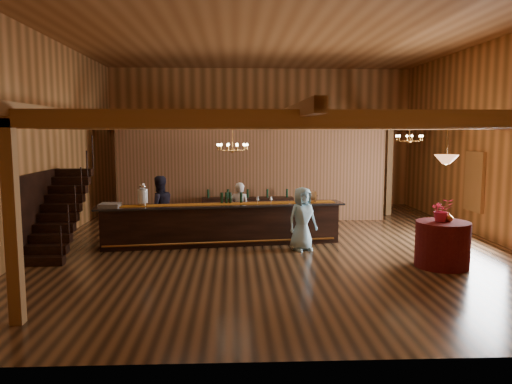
{
  "coord_description": "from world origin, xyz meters",
  "views": [
    {
      "loc": [
        -1.09,
        -13.2,
        3.0
      ],
      "look_at": [
        -0.48,
        0.67,
        1.32
      ],
      "focal_mm": 35.0,
      "sensor_mm": 36.0,
      "label": 1
    }
  ],
  "objects_px": {
    "beverage_dispenser": "(143,195)",
    "raffle_drum": "(310,196)",
    "round_table": "(442,244)",
    "chandelier_left": "(233,147)",
    "tasting_bar": "(222,224)",
    "guest": "(302,219)",
    "floor_plant": "(329,202)",
    "backbar_shelf": "(248,210)",
    "staff_second": "(159,208)",
    "bartender": "(240,210)",
    "chandelier_right": "(409,138)",
    "pendant_lamp": "(446,159)"
  },
  "relations": [
    {
      "from": "raffle_drum",
      "to": "staff_second",
      "type": "xyz_separation_m",
      "value": [
        -4.14,
        0.41,
        -0.37
      ]
    },
    {
      "from": "tasting_bar",
      "to": "chandelier_left",
      "type": "distance_m",
      "value": 2.07
    },
    {
      "from": "beverage_dispenser",
      "to": "chandelier_right",
      "type": "bearing_deg",
      "value": 11.76
    },
    {
      "from": "floor_plant",
      "to": "backbar_shelf",
      "type": "bearing_deg",
      "value": -165.64
    },
    {
      "from": "round_table",
      "to": "guest",
      "type": "bearing_deg",
      "value": 149.77
    },
    {
      "from": "backbar_shelf",
      "to": "tasting_bar",
      "type": "bearing_deg",
      "value": -104.33
    },
    {
      "from": "beverage_dispenser",
      "to": "pendant_lamp",
      "type": "height_order",
      "value": "pendant_lamp"
    },
    {
      "from": "tasting_bar",
      "to": "chandelier_left",
      "type": "height_order",
      "value": "chandelier_left"
    },
    {
      "from": "chandelier_right",
      "to": "staff_second",
      "type": "height_order",
      "value": "chandelier_right"
    },
    {
      "from": "pendant_lamp",
      "to": "staff_second",
      "type": "relative_size",
      "value": 0.5
    },
    {
      "from": "bartender",
      "to": "round_table",
      "type": "bearing_deg",
      "value": 158.5
    },
    {
      "from": "tasting_bar",
      "to": "staff_second",
      "type": "relative_size",
      "value": 3.67
    },
    {
      "from": "beverage_dispenser",
      "to": "chandelier_right",
      "type": "height_order",
      "value": "chandelier_right"
    },
    {
      "from": "chandelier_left",
      "to": "floor_plant",
      "type": "distance_m",
      "value": 5.48
    },
    {
      "from": "tasting_bar",
      "to": "floor_plant",
      "type": "bearing_deg",
      "value": 40.35
    },
    {
      "from": "bartender",
      "to": "tasting_bar",
      "type": "bearing_deg",
      "value": 72.81
    },
    {
      "from": "round_table",
      "to": "staff_second",
      "type": "height_order",
      "value": "staff_second"
    },
    {
      "from": "staff_second",
      "to": "pendant_lamp",
      "type": "bearing_deg",
      "value": 129.68
    },
    {
      "from": "tasting_bar",
      "to": "backbar_shelf",
      "type": "height_order",
      "value": "tasting_bar"
    },
    {
      "from": "guest",
      "to": "staff_second",
      "type": "bearing_deg",
      "value": 135.74
    },
    {
      "from": "backbar_shelf",
      "to": "floor_plant",
      "type": "xyz_separation_m",
      "value": [
        2.83,
        0.72,
        0.14
      ]
    },
    {
      "from": "bartender",
      "to": "staff_second",
      "type": "bearing_deg",
      "value": 17.18
    },
    {
      "from": "raffle_drum",
      "to": "backbar_shelf",
      "type": "xyz_separation_m",
      "value": [
        -1.62,
        2.94,
        -0.84
      ]
    },
    {
      "from": "backbar_shelf",
      "to": "floor_plant",
      "type": "height_order",
      "value": "floor_plant"
    },
    {
      "from": "staff_second",
      "to": "chandelier_left",
      "type": "bearing_deg",
      "value": 137.77
    },
    {
      "from": "tasting_bar",
      "to": "bartender",
      "type": "relative_size",
      "value": 4.13
    },
    {
      "from": "beverage_dispenser",
      "to": "bartender",
      "type": "relative_size",
      "value": 0.38
    },
    {
      "from": "bartender",
      "to": "staff_second",
      "type": "distance_m",
      "value": 2.23
    },
    {
      "from": "chandelier_right",
      "to": "staff_second",
      "type": "distance_m",
      "value": 7.5
    },
    {
      "from": "round_table",
      "to": "bartender",
      "type": "height_order",
      "value": "bartender"
    },
    {
      "from": "staff_second",
      "to": "floor_plant",
      "type": "distance_m",
      "value": 6.27
    },
    {
      "from": "tasting_bar",
      "to": "beverage_dispenser",
      "type": "relative_size",
      "value": 10.99
    },
    {
      "from": "backbar_shelf",
      "to": "floor_plant",
      "type": "relative_size",
      "value": 2.68
    },
    {
      "from": "beverage_dispenser",
      "to": "chandelier_left",
      "type": "height_order",
      "value": "chandelier_left"
    },
    {
      "from": "round_table",
      "to": "chandelier_left",
      "type": "height_order",
      "value": "chandelier_left"
    },
    {
      "from": "bartender",
      "to": "floor_plant",
      "type": "xyz_separation_m",
      "value": [
        3.13,
        3.13,
        -0.24
      ]
    },
    {
      "from": "chandelier_left",
      "to": "pendant_lamp",
      "type": "bearing_deg",
      "value": -27.83
    },
    {
      "from": "beverage_dispenser",
      "to": "raffle_drum",
      "type": "bearing_deg",
      "value": 5.68
    },
    {
      "from": "staff_second",
      "to": "backbar_shelf",
      "type": "bearing_deg",
      "value": -160.67
    },
    {
      "from": "beverage_dispenser",
      "to": "guest",
      "type": "bearing_deg",
      "value": -7.29
    },
    {
      "from": "staff_second",
      "to": "floor_plant",
      "type": "height_order",
      "value": "staff_second"
    },
    {
      "from": "round_table",
      "to": "chandelier_right",
      "type": "relative_size",
      "value": 1.47
    },
    {
      "from": "beverage_dispenser",
      "to": "tasting_bar",
      "type": "bearing_deg",
      "value": 5.52
    },
    {
      "from": "beverage_dispenser",
      "to": "raffle_drum",
      "type": "xyz_separation_m",
      "value": [
        4.43,
        0.44,
        -0.11
      ]
    },
    {
      "from": "chandelier_left",
      "to": "staff_second",
      "type": "bearing_deg",
      "value": 163.51
    },
    {
      "from": "round_table",
      "to": "tasting_bar",
      "type": "bearing_deg",
      "value": 153.99
    },
    {
      "from": "round_table",
      "to": "guest",
      "type": "height_order",
      "value": "guest"
    },
    {
      "from": "round_table",
      "to": "guest",
      "type": "distance_m",
      "value": 3.38
    },
    {
      "from": "backbar_shelf",
      "to": "staff_second",
      "type": "bearing_deg",
      "value": -135.72
    },
    {
      "from": "tasting_bar",
      "to": "beverage_dispenser",
      "type": "distance_m",
      "value": 2.21
    }
  ]
}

